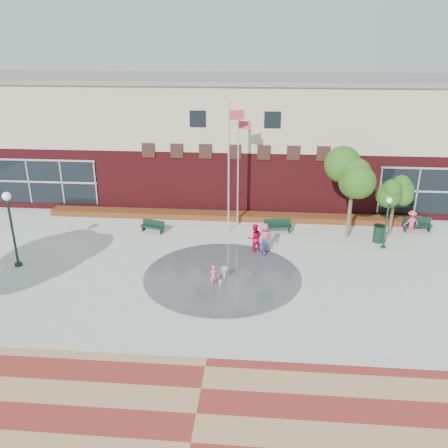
# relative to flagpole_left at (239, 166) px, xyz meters

# --- Properties ---
(ground) EXTENTS (120.00, 120.00, 0.00)m
(ground) POSITION_rel_flagpole_left_xyz_m (-0.40, -10.40, -4.14)
(ground) COLOR #666056
(ground) RESTS_ON ground
(plaza_concrete) EXTENTS (46.00, 18.00, 0.01)m
(plaza_concrete) POSITION_rel_flagpole_left_xyz_m (-0.40, -6.40, -4.14)
(plaza_concrete) COLOR #A8A8A0
(plaza_concrete) RESTS_ON ground
(paver_band) EXTENTS (46.00, 6.00, 0.01)m
(paver_band) POSITION_rel_flagpole_left_xyz_m (-0.40, -17.40, -4.14)
(paver_band) COLOR maroon
(paver_band) RESTS_ON ground
(splash_pad) EXTENTS (8.40, 8.40, 0.01)m
(splash_pad) POSITION_rel_flagpole_left_xyz_m (-0.40, -7.40, -4.14)
(splash_pad) COLOR #383A3D
(splash_pad) RESTS_ON ground
(library_building) EXTENTS (44.40, 10.40, 9.20)m
(library_building) POSITION_rel_flagpole_left_xyz_m (-0.40, 7.08, 0.50)
(library_building) COLOR #4B0F14
(library_building) RESTS_ON ground
(flower_bed) EXTENTS (26.00, 1.20, 0.40)m
(flower_bed) POSITION_rel_flagpole_left_xyz_m (-0.40, 1.20, -4.14)
(flower_bed) COLOR maroon
(flower_bed) RESTS_ON ground
(flagpole_left) EXTENTS (0.85, 0.29, 7.44)m
(flagpole_left) POSITION_rel_flagpole_left_xyz_m (0.00, 0.00, 0.00)
(flagpole_left) COLOR silver
(flagpole_left) RESTS_ON ground
(flagpole_right) EXTENTS (0.98, 0.40, 8.31)m
(flagpole_right) POSITION_rel_flagpole_left_xyz_m (-0.51, -1.14, 0.50)
(flagpole_right) COLOR silver
(flagpole_right) RESTS_ON ground
(lamp_left) EXTENTS (0.46, 0.46, 4.31)m
(lamp_left) POSITION_rel_flagpole_left_xyz_m (-11.84, -7.15, -1.47)
(lamp_left) COLOR #133022
(lamp_left) RESTS_ON ground
(lamp_right) EXTENTS (0.34, 0.34, 3.22)m
(lamp_right) POSITION_rel_flagpole_left_xyz_m (8.96, -2.97, -2.15)
(lamp_right) COLOR #133022
(lamp_right) RESTS_ON ground
(bench_left) EXTENTS (1.67, 0.90, 0.81)m
(bench_left) POSITION_rel_flagpole_left_xyz_m (-5.48, -1.67, -3.88)
(bench_left) COLOR #133022
(bench_left) RESTS_ON ground
(bench_mid) EXTENTS (1.86, 0.79, 0.90)m
(bench_mid) POSITION_rel_flagpole_left_xyz_m (2.66, -1.10, -3.85)
(bench_mid) COLOR #133022
(bench_mid) RESTS_ON ground
(bench_right) EXTENTS (1.88, 0.60, 0.93)m
(bench_right) POSITION_rel_flagpole_left_xyz_m (11.74, -0.08, -3.84)
(bench_right) COLOR #133022
(bench_right) RESTS_ON ground
(trash_can) EXTENTS (0.69, 0.69, 1.13)m
(trash_can) POSITION_rel_flagpole_left_xyz_m (8.83, -2.07, -3.57)
(trash_can) COLOR #133022
(trash_can) RESTS_ON ground
(tree_mid) EXTENTS (3.21, 3.21, 5.42)m
(tree_mid) POSITION_rel_flagpole_left_xyz_m (7.06, -1.42, -0.20)
(tree_mid) COLOR #4B3E2E
(tree_mid) RESTS_ON ground
(tree_small_right) EXTENTS (2.33, 2.33, 3.98)m
(tree_small_right) POSITION_rel_flagpole_left_xyz_m (9.84, -0.74, -1.24)
(tree_small_right) COLOR #4B3E2E
(tree_small_right) RESTS_ON ground
(water_jet_a) EXTENTS (0.38, 0.38, 0.74)m
(water_jet_a) POSITION_rel_flagpole_left_xyz_m (-0.26, -7.91, -4.14)
(water_jet_a) COLOR white
(water_jet_a) RESTS_ON ground
(water_jet_b) EXTENTS (0.20, 0.20, 0.45)m
(water_jet_b) POSITION_rel_flagpole_left_xyz_m (-0.40, -8.79, -4.14)
(water_jet_b) COLOR white
(water_jet_b) RESTS_ON ground
(child_splash) EXTENTS (0.51, 0.47, 1.18)m
(child_splash) POSITION_rel_flagpole_left_xyz_m (-0.76, -8.51, -3.55)
(child_splash) COLOR #EB4A90
(child_splash) RESTS_ON ground
(adult_red) EXTENTS (1.05, 0.96, 1.76)m
(adult_red) POSITION_rel_flagpole_left_xyz_m (1.20, -4.13, -3.27)
(adult_red) COLOR #BE0535
(adult_red) RESTS_ON ground
(adult_pink) EXTENTS (0.93, 0.69, 1.74)m
(adult_pink) POSITION_rel_flagpole_left_xyz_m (1.81, -3.99, -3.27)
(adult_pink) COLOR #BF4C71
(adult_pink) RESTS_ON ground
(child_blue) EXTENTS (0.65, 0.31, 1.08)m
(child_blue) POSITION_rel_flagpole_left_xyz_m (1.77, -4.73, -3.60)
(child_blue) COLOR #2255AA
(child_blue) RESTS_ON ground
(person_bench) EXTENTS (1.14, 0.84, 1.57)m
(person_bench) POSITION_rel_flagpole_left_xyz_m (11.22, -0.44, -3.36)
(person_bench) COLOR #DF3F60
(person_bench) RESTS_ON ground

